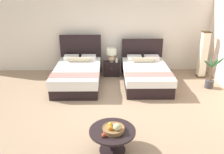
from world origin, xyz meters
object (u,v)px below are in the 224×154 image
Objects in this scene: nightstand at (111,69)px; fruit_bowl at (114,128)px; table_lamp at (111,54)px; coffee_table at (112,136)px; floor_lamp_corner at (203,55)px; bed_near_window at (78,74)px; vase at (116,60)px; bed_near_corner at (145,74)px; potted_palm at (210,78)px; loose_apple at (104,135)px.

nightstand is 3.86m from fruit_bowl.
table_lamp reaches higher than coffee_table.
bed_near_window is at bearing -172.20° from floor_lamp_corner.
vase reaches higher than nightstand.
vase is at bearing -20.50° from table_lamp.
potted_palm is (1.84, -0.37, -0.00)m from bed_near_corner.
table_lamp is at bearing 159.05° from potted_palm.
vase is (0.16, -0.06, -0.20)m from table_lamp.
vase is 0.38× the size of fruit_bowl.
bed_near_corner is 2.53× the size of coffee_table.
fruit_bowl is 4.01m from potted_palm.
nightstand is at bearing -90.00° from table_lamp.
floor_lamp_corner is 1.02m from potted_palm.
vase is at bearing 29.29° from bed_near_window.
fruit_bowl reaches higher than vase.
potted_palm is (2.92, 2.74, -0.02)m from coffee_table.
vase is 3.81m from fruit_bowl.
vase is 0.10× the size of floor_lamp_corner.
floor_lamp_corner is at bearing 50.62° from coffee_table.
loose_apple is 4.98m from floor_lamp_corner.
fruit_bowl is (-0.19, -3.81, -0.03)m from vase.
fruit_bowl reaches higher than loose_apple.
bed_near_window reaches higher than potted_palm.
floor_lamp_corner is at bearing -3.56° from table_lamp.
coffee_table is at bearing -136.85° from potted_palm.
coffee_table is at bearing -93.24° from vase.
fruit_bowl is at bearing -72.33° from bed_near_window.
loose_apple is at bearing -110.42° from bed_near_corner.
bed_near_corner is 5.35× the size of fruit_bowl.
bed_near_corner is 1.88m from potted_palm.
table_lamp is at bearing 89.58° from fruit_bowl.
fruit_bowl is at bearing -90.42° from table_lamp.
table_lamp is at bearing 144.38° from bed_near_corner.
coffee_table is 4.74m from floor_lamp_corner.
nightstand is 3.50× the size of vase.
vase is 2.91m from potted_palm.
loose_apple is (-0.21, -4.01, 0.25)m from nightstand.
nightstand is 2.99m from floor_lamp_corner.
table_lamp is at bearing 87.03° from loose_apple.
loose_apple is at bearing -95.32° from vase.
bed_near_corner reaches higher than vase.
potted_palm is (-0.08, -0.91, -0.44)m from floor_lamp_corner.
floor_lamp_corner reaches higher than table_lamp.
bed_near_corner reaches higher than fruit_bowl.
vase is at bearing 159.02° from potted_palm.
floor_lamp_corner reaches higher than bed_near_window.
floor_lamp_corner is (2.94, -0.16, 0.51)m from nightstand.
bed_near_corner is 2.16× the size of potted_palm.
table_lamp reaches higher than vase.
nightstand is 0.51m from table_lamp.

